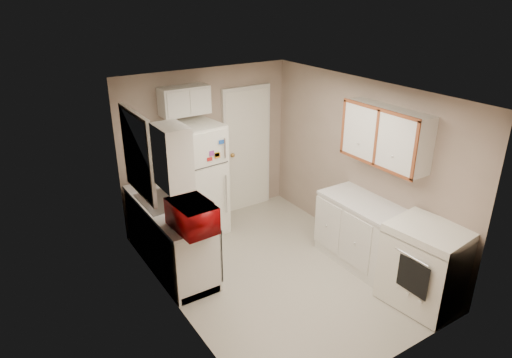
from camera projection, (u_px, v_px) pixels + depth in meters
floor at (276, 271)px, 6.06m from camera, size 3.80×3.80×0.00m
ceiling at (280, 92)px, 5.12m from camera, size 3.80×3.80×0.00m
wall_left at (172, 218)px, 4.89m from camera, size 3.80×3.80×0.00m
wall_right at (361, 166)px, 6.29m from camera, size 3.80×3.80×0.00m
wall_back at (207, 146)px, 7.06m from camera, size 2.80×2.80×0.00m
wall_front at (399, 261)px, 4.12m from camera, size 2.80×2.80×0.00m
left_counter at (170, 235)px, 6.03m from camera, size 0.60×1.80×0.90m
dishwasher at (210, 246)px, 5.70m from camera, size 0.03×0.58×0.72m
sink at (163, 203)px, 5.99m from camera, size 0.54×0.74×0.16m
microwave at (193, 217)px, 5.22m from camera, size 0.63×0.37×0.41m
soap_bottle at (150, 186)px, 6.16m from camera, size 0.10×0.10×0.17m
window_blinds at (138, 154)px, 5.57m from camera, size 0.10×0.98×1.08m
upper_cabinet_left at (173, 157)px, 4.90m from camera, size 0.30×0.45×0.70m
refrigerator at (197, 180)px, 6.72m from camera, size 0.76×0.75×1.70m
cabinet_over_fridge at (184, 100)px, 6.43m from camera, size 0.70×0.30×0.40m
interior_door at (247, 150)px, 7.45m from camera, size 0.86×0.06×2.08m
right_counter at (383, 245)px, 5.82m from camera, size 0.60×2.00×0.90m
stove at (424, 266)px, 5.28m from camera, size 0.77×0.91×1.02m
upper_cabinet_right at (386, 136)px, 5.59m from camera, size 0.30×1.20×0.70m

